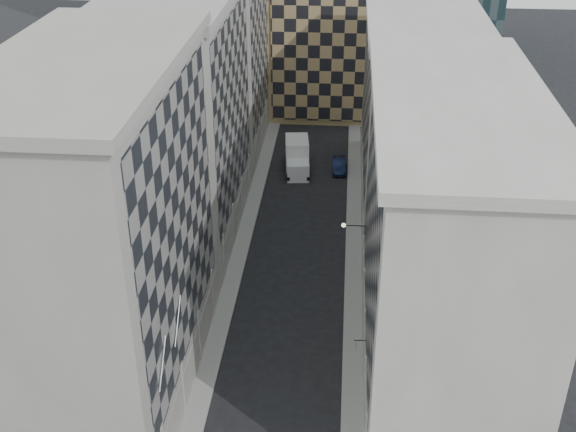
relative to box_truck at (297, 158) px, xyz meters
The scene contains 13 objects.
sidewalk_west 17.74m from the box_truck, 103.02° to the right, with size 1.50×100.00×0.15m, color gray.
sidewalk_east 18.47m from the box_truck, 69.28° to the right, with size 1.50×100.00×0.15m, color gray.
bldg_left_a 38.88m from the box_truck, 104.86° to the right, with size 10.80×22.80×23.70m.
bldg_left_b 19.78m from the box_truck, 124.05° to the right, with size 10.80×22.80×22.70m.
bldg_left_c 15.48m from the box_truck, 141.05° to the left, with size 10.80×22.80×21.70m.
bldg_right_a 35.55m from the box_truck, 69.35° to the right, with size 10.80×26.80×20.70m.
bldg_right_b 15.65m from the box_truck, 23.27° to the right, with size 10.80×28.80×19.70m.
tan_block 22.38m from the box_truck, 81.02° to the left, with size 16.80×14.80×18.80m.
flagpoles_left 41.99m from the box_truck, 96.41° to the right, with size 0.10×6.33×2.33m.
bracket_lamp 24.36m from the box_truck, 76.34° to the right, with size 1.98×0.36×0.36m.
box_truck is the anchor object (origin of this frame).
dark_car 4.84m from the box_truck, ahead, with size 1.49×4.26×1.40m, color #0E1634.
shop_sign 36.19m from the box_truck, 79.34° to the right, with size 0.87×0.76×0.85m.
Camera 1 is at (3.95, -27.26, 35.44)m, focal length 45.00 mm.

